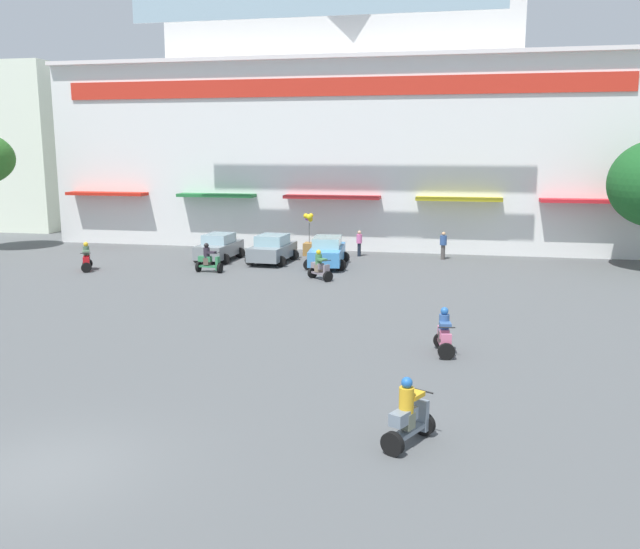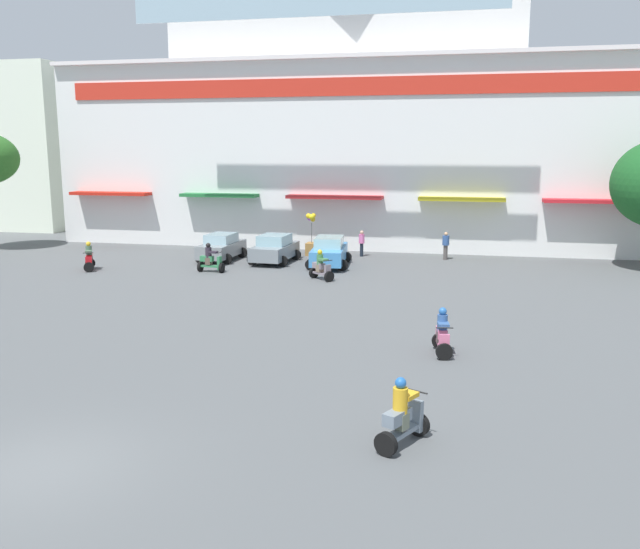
{
  "view_description": "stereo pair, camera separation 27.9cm",
  "coord_description": "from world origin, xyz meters",
  "px_view_note": "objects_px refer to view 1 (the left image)",
  "views": [
    {
      "loc": [
        7.93,
        -11.19,
        6.38
      ],
      "look_at": [
        2.55,
        14.59,
        1.4
      ],
      "focal_mm": 37.94,
      "sensor_mm": 36.0,
      "label": 1
    },
    {
      "loc": [
        8.2,
        -11.13,
        6.38
      ],
      "look_at": [
        2.55,
        14.59,
        1.4
      ],
      "focal_mm": 37.94,
      "sensor_mm": 36.0,
      "label": 2
    }
  ],
  "objects_px": {
    "scooter_rider_1": "(209,260)",
    "pedestrian_0": "(443,244)",
    "scooter_rider_0": "(409,417)",
    "parked_car_0": "(219,247)",
    "scooter_rider_2": "(87,259)",
    "parked_car_2": "(327,252)",
    "parked_car_1": "(272,249)",
    "balloon_vendor_cart": "(309,240)",
    "scooter_rider_4": "(444,335)",
    "pedestrian_1": "(359,242)",
    "scooter_rider_5": "(320,267)"
  },
  "relations": [
    {
      "from": "scooter_rider_1",
      "to": "pedestrian_0",
      "type": "bearing_deg",
      "value": 29.52
    },
    {
      "from": "scooter_rider_0",
      "to": "pedestrian_0",
      "type": "height_order",
      "value": "pedestrian_0"
    },
    {
      "from": "parked_car_0",
      "to": "pedestrian_0",
      "type": "bearing_deg",
      "value": 13.42
    },
    {
      "from": "scooter_rider_0",
      "to": "scooter_rider_2",
      "type": "bearing_deg",
      "value": 135.54
    },
    {
      "from": "scooter_rider_2",
      "to": "pedestrian_0",
      "type": "bearing_deg",
      "value": 22.16
    },
    {
      "from": "parked_car_0",
      "to": "parked_car_2",
      "type": "xyz_separation_m",
      "value": [
        6.41,
        -0.61,
        0.03
      ]
    },
    {
      "from": "scooter_rider_2",
      "to": "parked_car_1",
      "type": "bearing_deg",
      "value": 25.97
    },
    {
      "from": "scooter_rider_0",
      "to": "balloon_vendor_cart",
      "type": "distance_m",
      "value": 26.44
    },
    {
      "from": "scooter_rider_0",
      "to": "scooter_rider_1",
      "type": "bearing_deg",
      "value": 122.18
    },
    {
      "from": "scooter_rider_4",
      "to": "pedestrian_0",
      "type": "distance_m",
      "value": 18.4
    },
    {
      "from": "pedestrian_1",
      "to": "scooter_rider_4",
      "type": "bearing_deg",
      "value": -73.59
    },
    {
      "from": "parked_car_2",
      "to": "pedestrian_0",
      "type": "relative_size",
      "value": 2.77
    },
    {
      "from": "pedestrian_0",
      "to": "balloon_vendor_cart",
      "type": "relative_size",
      "value": 0.63
    },
    {
      "from": "scooter_rider_1",
      "to": "scooter_rider_4",
      "type": "distance_m",
      "value": 17.0
    },
    {
      "from": "parked_car_1",
      "to": "scooter_rider_2",
      "type": "height_order",
      "value": "parked_car_1"
    },
    {
      "from": "pedestrian_1",
      "to": "balloon_vendor_cart",
      "type": "bearing_deg",
      "value": -176.44
    },
    {
      "from": "parked_car_0",
      "to": "scooter_rider_2",
      "type": "height_order",
      "value": "parked_car_0"
    },
    {
      "from": "parked_car_0",
      "to": "scooter_rider_5",
      "type": "relative_size",
      "value": 2.63
    },
    {
      "from": "scooter_rider_4",
      "to": "scooter_rider_5",
      "type": "bearing_deg",
      "value": 119.75
    },
    {
      "from": "parked_car_1",
      "to": "scooter_rider_1",
      "type": "relative_size",
      "value": 2.55
    },
    {
      "from": "scooter_rider_2",
      "to": "pedestrian_1",
      "type": "height_order",
      "value": "pedestrian_1"
    },
    {
      "from": "parked_car_0",
      "to": "parked_car_1",
      "type": "distance_m",
      "value": 3.19
    },
    {
      "from": "pedestrian_0",
      "to": "pedestrian_1",
      "type": "xyz_separation_m",
      "value": [
        -4.9,
        0.14,
        -0.02
      ]
    },
    {
      "from": "scooter_rider_2",
      "to": "pedestrian_0",
      "type": "relative_size",
      "value": 0.95
    },
    {
      "from": "parked_car_2",
      "to": "scooter_rider_1",
      "type": "xyz_separation_m",
      "value": [
        -5.64,
        -3.05,
        -0.17
      ]
    },
    {
      "from": "parked_car_0",
      "to": "pedestrian_1",
      "type": "height_order",
      "value": "pedestrian_1"
    },
    {
      "from": "scooter_rider_0",
      "to": "scooter_rider_5",
      "type": "xyz_separation_m",
      "value": [
        -5.69,
        17.85,
        -0.05
      ]
    },
    {
      "from": "parked_car_2",
      "to": "scooter_rider_4",
      "type": "bearing_deg",
      "value": -65.78
    },
    {
      "from": "parked_car_1",
      "to": "scooter_rider_5",
      "type": "xyz_separation_m",
      "value": [
        3.62,
        -4.34,
        -0.17
      ]
    },
    {
      "from": "scooter_rider_0",
      "to": "scooter_rider_5",
      "type": "bearing_deg",
      "value": 107.68
    },
    {
      "from": "parked_car_2",
      "to": "pedestrian_0",
      "type": "xyz_separation_m",
      "value": [
        6.1,
        3.6,
        0.09
      ]
    },
    {
      "from": "scooter_rider_5",
      "to": "balloon_vendor_cart",
      "type": "distance_m",
      "value": 7.72
    },
    {
      "from": "scooter_rider_1",
      "to": "scooter_rider_0",
      "type": "bearing_deg",
      "value": -57.82
    },
    {
      "from": "scooter_rider_0",
      "to": "scooter_rider_1",
      "type": "distance_m",
      "value": 22.01
    },
    {
      "from": "parked_car_1",
      "to": "scooter_rider_1",
      "type": "distance_m",
      "value": 4.3
    },
    {
      "from": "scooter_rider_2",
      "to": "pedestrian_0",
      "type": "xyz_separation_m",
      "value": [
        18.21,
        7.42,
        0.29
      ]
    },
    {
      "from": "pedestrian_0",
      "to": "scooter_rider_1",
      "type": "bearing_deg",
      "value": -150.48
    },
    {
      "from": "parked_car_2",
      "to": "scooter_rider_4",
      "type": "height_order",
      "value": "parked_car_2"
    },
    {
      "from": "parked_car_0",
      "to": "balloon_vendor_cart",
      "type": "height_order",
      "value": "balloon_vendor_cart"
    },
    {
      "from": "parked_car_1",
      "to": "scooter_rider_2",
      "type": "bearing_deg",
      "value": -154.03
    },
    {
      "from": "scooter_rider_5",
      "to": "balloon_vendor_cart",
      "type": "xyz_separation_m",
      "value": [
        -2.2,
        7.39,
        0.28
      ]
    },
    {
      "from": "balloon_vendor_cart",
      "to": "parked_car_1",
      "type": "bearing_deg",
      "value": -114.95
    },
    {
      "from": "pedestrian_0",
      "to": "balloon_vendor_cart",
      "type": "height_order",
      "value": "balloon_vendor_cart"
    },
    {
      "from": "parked_car_1",
      "to": "pedestrian_0",
      "type": "distance_m",
      "value": 9.82
    },
    {
      "from": "scooter_rider_2",
      "to": "pedestrian_1",
      "type": "bearing_deg",
      "value": 29.61
    },
    {
      "from": "scooter_rider_1",
      "to": "pedestrian_1",
      "type": "bearing_deg",
      "value": 44.81
    },
    {
      "from": "scooter_rider_4",
      "to": "parked_car_0",
      "type": "bearing_deg",
      "value": 130.31
    },
    {
      "from": "scooter_rider_0",
      "to": "pedestrian_1",
      "type": "height_order",
      "value": "scooter_rider_0"
    },
    {
      "from": "pedestrian_0",
      "to": "parked_car_2",
      "type": "bearing_deg",
      "value": -149.45
    },
    {
      "from": "scooter_rider_2",
      "to": "scooter_rider_1",
      "type": "bearing_deg",
      "value": 6.8
    }
  ]
}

